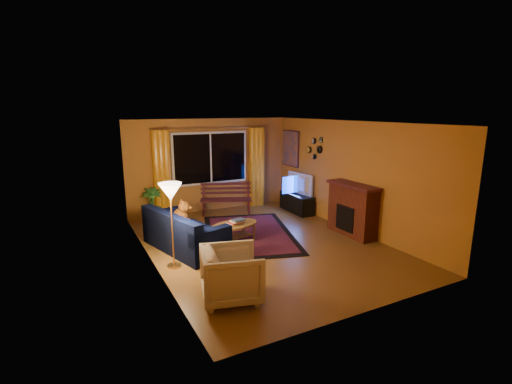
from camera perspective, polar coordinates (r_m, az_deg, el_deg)
name	(u,v)px	position (r m, az deg, el deg)	size (l,w,h in m)	color
floor	(263,244)	(7.83, 1.02, -8.02)	(4.50, 6.00, 0.02)	brown
ceiling	(263,122)	(7.32, 1.10, 10.74)	(4.50, 6.00, 0.02)	white
wall_back	(210,165)	(10.18, -7.08, 4.11)	(4.50, 0.02, 2.50)	#BF7C30
wall_left	(149,197)	(6.72, -16.12, -0.82)	(0.02, 6.00, 2.50)	#BF7C30
wall_right	(349,176)	(8.77, 14.16, 2.40)	(0.02, 6.00, 2.50)	#BF7C30
window	(211,158)	(10.09, -6.98, 5.18)	(2.00, 0.02, 1.30)	black
curtain_rod	(211,128)	(9.98, -7.01, 9.71)	(0.03, 0.03, 3.20)	#BF8C3F
curtain_left	(162,175)	(9.70, -14.28, 2.59)	(0.36, 0.36, 2.24)	orange
curtain_right	(256,167)	(10.63, 0.03, 3.86)	(0.36, 0.36, 2.24)	orange
bench	(226,207)	(9.90, -4.61, -2.29)	(1.34, 0.39, 0.40)	#3F161E
potted_plant	(152,205)	(9.51, -15.71, -1.94)	(0.48, 0.48, 0.86)	#235B1E
sofa	(185,230)	(7.54, -10.89, -5.79)	(0.84, 1.97, 0.80)	black
dog	(181,214)	(7.90, -11.54, -3.28)	(0.30, 0.42, 0.45)	#9B5A23
armchair	(232,272)	(5.56, -3.78, -12.16)	(0.84, 0.79, 0.87)	beige
floor_lamp	(172,226)	(6.66, -12.78, -5.09)	(0.25, 0.25, 1.53)	#BF8C3F
rug	(249,233)	(8.41, -1.09, -6.38)	(1.88, 2.97, 0.02)	maroon
coffee_table	(235,233)	(7.89, -3.33, -6.29)	(1.09, 1.09, 0.40)	olive
tv_console	(297,203)	(10.16, 6.28, -1.66)	(0.40, 1.19, 0.50)	black
television	(297,184)	(10.04, 6.35, 1.27)	(0.98, 0.13, 0.57)	black
fireplace	(352,211)	(8.49, 14.63, -2.80)	(0.40, 1.20, 1.10)	maroon
mirror_cluster	(315,147)	(9.66, 8.99, 6.87)	(0.06, 0.60, 0.56)	black
painting	(290,148)	(10.62, 5.31, 6.68)	(0.04, 0.76, 0.96)	orange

